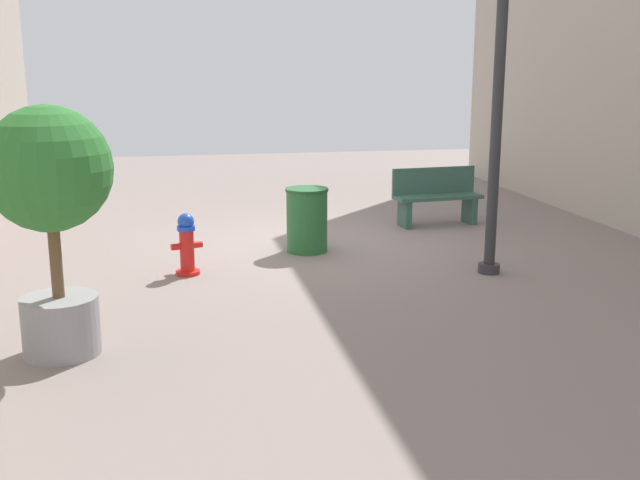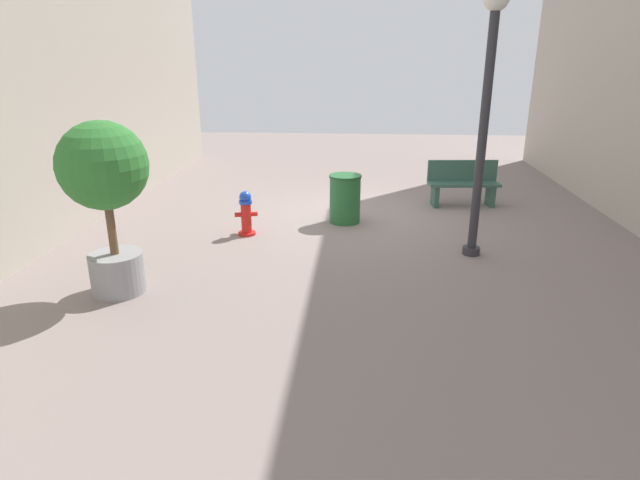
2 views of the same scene
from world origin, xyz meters
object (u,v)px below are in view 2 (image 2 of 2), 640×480
object	(u,v)px
street_lamp	(487,97)
trash_bin	(345,199)
fire_hydrant	(246,213)
bench_near	(463,183)
planter_tree	(105,184)

from	to	relation	value
street_lamp	trash_bin	xyz separation A→B (m)	(2.10, -1.59, -2.00)
fire_hydrant	bench_near	size ratio (longest dim) A/B	0.53
fire_hydrant	street_lamp	distance (m)	4.41
planter_tree	bench_near	bearing A→B (deg)	-138.11
bench_near	street_lamp	world-z (taller)	street_lamp
bench_near	street_lamp	xyz separation A→B (m)	(0.35, 3.00, 1.98)
planter_tree	trash_bin	size ratio (longest dim) A/B	2.50
fire_hydrant	planter_tree	bearing A→B (deg)	64.30
street_lamp	trash_bin	distance (m)	3.31
planter_tree	fire_hydrant	bearing A→B (deg)	-115.70
street_lamp	planter_tree	bearing A→B (deg)	20.05
fire_hydrant	bench_near	world-z (taller)	bench_near
street_lamp	trash_bin	size ratio (longest dim) A/B	4.32
planter_tree	trash_bin	bearing A→B (deg)	-130.62
fire_hydrant	bench_near	bearing A→B (deg)	-151.11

